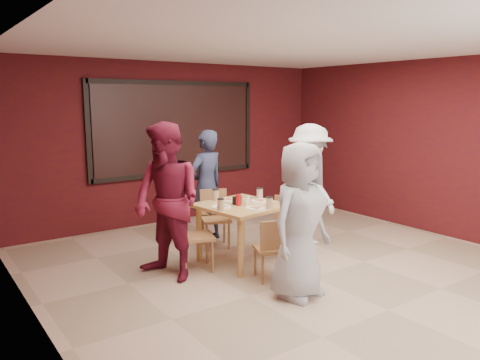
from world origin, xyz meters
TOP-DOWN VIEW (x-y plane):
  - floor at (0.00, 0.00)m, footprint 7.00×7.00m
  - window_blinds at (0.00, 3.45)m, footprint 3.00×0.02m
  - dining_table at (-0.37, 0.97)m, footprint 1.13×1.13m
  - chair_front at (-0.47, 0.20)m, footprint 0.48×0.48m
  - chair_back at (-0.27, 1.79)m, footprint 0.52×0.52m
  - chair_left at (-1.08, 1.09)m, footprint 0.54×0.54m
  - chair_right at (0.32, 0.96)m, footprint 0.47×0.47m
  - diner_front at (-0.51, -0.30)m, footprint 0.93×0.71m
  - diner_back at (-0.23, 2.09)m, footprint 0.69×0.52m
  - diner_left at (-1.43, 1.01)m, footprint 0.95×1.09m
  - diner_right at (0.97, 1.09)m, footprint 0.92×1.29m

SIDE VIEW (x-z plane):
  - floor at x=0.00m, z-range 0.00..0.00m
  - chair_front at x=-0.47m, z-range 0.05..0.82m
  - chair_right at x=0.32m, z-range 0.05..0.85m
  - chair_back at x=-0.27m, z-range 0.05..0.89m
  - chair_left at x=-1.08m, z-range 0.06..0.93m
  - dining_table at x=-0.37m, z-range 0.22..1.16m
  - diner_back at x=-0.23m, z-range 0.00..1.71m
  - diner_front at x=-0.51m, z-range 0.00..1.71m
  - diner_right at x=0.97m, z-range 0.00..1.80m
  - diner_left at x=-1.43m, z-range 0.00..1.90m
  - window_blinds at x=0.00m, z-range 0.90..2.40m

